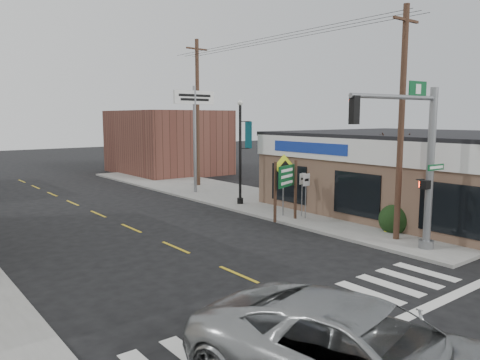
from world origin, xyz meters
TOP-DOWN VIEW (x-y plane):
  - ground at (0.00, 0.00)m, footprint 140.00×140.00m
  - sidewalk_right at (9.00, 13.00)m, footprint 6.00×38.00m
  - center_line at (0.00, 8.00)m, footprint 0.12×56.00m
  - crosswalk at (0.00, 0.40)m, footprint 11.00×2.20m
  - thrift_store at (14.50, 6.00)m, footprint 12.00×14.00m
  - bldg_distant_right at (12.00, 30.00)m, footprint 8.00×10.00m
  - suv at (-2.53, -2.86)m, footprint 4.43×7.05m
  - traffic_signal_pole at (6.47, 1.70)m, footprint 4.86×0.38m
  - guide_sign at (6.30, 8.43)m, footprint 1.63×0.14m
  - fire_hydrant at (8.22, 4.13)m, footprint 0.24×0.24m
  - ped_crossing_sign at (6.99, 9.34)m, footprint 1.20×0.08m
  - lamp_post at (7.36, 13.24)m, footprint 0.76×0.60m
  - dance_center_sign at (7.53, 18.35)m, footprint 3.24×0.20m
  - bare_tree at (9.86, 4.97)m, footprint 2.45×2.45m
  - shrub_front at (8.58, 4.02)m, footprint 1.33×1.33m
  - shrub_back at (10.91, 8.52)m, footprint 1.17×1.17m
  - utility_pole_near at (7.50, 3.19)m, footprint 1.60×0.24m
  - utility_pole_far at (9.42, 20.90)m, footprint 1.79×0.27m

SIDE VIEW (x-z plane):
  - ground at x=0.00m, z-range 0.00..0.00m
  - center_line at x=0.00m, z-range 0.00..0.01m
  - crosswalk at x=0.00m, z-range 0.00..0.01m
  - sidewalk_right at x=9.00m, z-range 0.00..0.13m
  - fire_hydrant at x=8.22m, z-range 0.16..0.93m
  - shrub_back at x=10.91m, z-range 0.13..1.01m
  - shrub_front at x=8.58m, z-range 0.13..1.13m
  - suv at x=-2.53m, z-range 0.00..1.81m
  - guide_sign at x=6.30m, z-range 0.55..3.40m
  - thrift_store at x=14.50m, z-range 0.00..4.00m
  - ped_crossing_sign at x=6.99m, z-range 0.67..3.75m
  - bldg_distant_right at x=12.00m, z-range 0.00..5.60m
  - lamp_post at x=7.36m, z-range 0.60..6.44m
  - traffic_signal_pole at x=6.47m, z-range 0.72..6.88m
  - bare_tree at x=9.86m, z-range 1.54..6.45m
  - utility_pole_near at x=7.50m, z-range 0.25..9.45m
  - dance_center_sign at x=7.53m, z-range 1.86..8.76m
  - utility_pole_far at x=9.42m, z-range 0.26..10.58m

